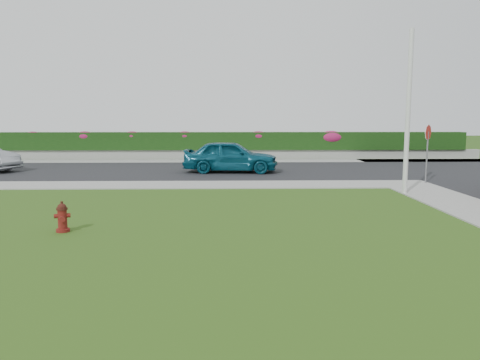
{
  "coord_description": "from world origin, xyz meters",
  "views": [
    {
      "loc": [
        0.08,
        -8.93,
        2.58
      ],
      "look_at": [
        0.38,
        3.73,
        0.9
      ],
      "focal_mm": 35.0,
      "sensor_mm": 36.0,
      "label": 1
    }
  ],
  "objects_px": {
    "sedan_teal": "(231,156)",
    "utility_pole": "(408,113)",
    "stop_sign": "(428,140)",
    "fire_hydrant": "(62,217)"
  },
  "relations": [
    {
      "from": "sedan_teal",
      "to": "utility_pole",
      "type": "relative_size",
      "value": 0.8
    },
    {
      "from": "utility_pole",
      "to": "stop_sign",
      "type": "height_order",
      "value": "utility_pole"
    },
    {
      "from": "fire_hydrant",
      "to": "utility_pole",
      "type": "distance_m",
      "value": 11.32
    },
    {
      "from": "fire_hydrant",
      "to": "sedan_teal",
      "type": "distance_m",
      "value": 12.12
    },
    {
      "from": "fire_hydrant",
      "to": "stop_sign",
      "type": "height_order",
      "value": "stop_sign"
    },
    {
      "from": "fire_hydrant",
      "to": "utility_pole",
      "type": "height_order",
      "value": "utility_pole"
    },
    {
      "from": "fire_hydrant",
      "to": "sedan_teal",
      "type": "bearing_deg",
      "value": 54.14
    },
    {
      "from": "sedan_teal",
      "to": "stop_sign",
      "type": "xyz_separation_m",
      "value": [
        7.7,
        -3.88,
        0.93
      ]
    },
    {
      "from": "stop_sign",
      "to": "utility_pole",
      "type": "bearing_deg",
      "value": -150.16
    },
    {
      "from": "fire_hydrant",
      "to": "stop_sign",
      "type": "distance_m",
      "value": 13.92
    }
  ]
}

